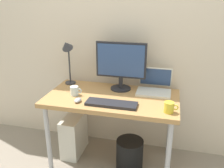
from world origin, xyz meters
TOP-DOWN VIEW (x-y plane):
  - ground_plane at (0.00, 0.00)m, footprint 6.00×6.00m
  - back_wall at (0.00, 0.38)m, footprint 4.40×0.04m
  - desk at (0.00, 0.00)m, footprint 1.21×0.65m
  - monitor at (0.04, 0.19)m, footprint 0.49×0.20m
  - laptop at (0.37, 0.21)m, footprint 0.32×0.29m
  - desk_lamp at (-0.51, 0.19)m, footprint 0.11×0.16m
  - keyboard at (0.04, -0.18)m, footprint 0.44×0.14m
  - mouse at (-0.26, -0.20)m, footprint 0.06×0.09m
  - coffee_mug at (0.52, -0.20)m, footprint 0.11×0.08m
  - glass_cup at (-0.34, -0.06)m, footprint 0.11×0.08m
  - computer_tower at (-0.43, 0.05)m, footprint 0.18×0.36m
  - wastebasket at (0.19, -0.05)m, footprint 0.26×0.26m

SIDE VIEW (x-z plane):
  - ground_plane at x=0.00m, z-range 0.00..0.00m
  - wastebasket at x=0.19m, z-range 0.00..0.30m
  - computer_tower at x=-0.43m, z-range 0.00..0.42m
  - desk at x=0.00m, z-range 0.29..1.01m
  - keyboard at x=0.04m, z-range 0.72..0.74m
  - mouse at x=-0.26m, z-range 0.72..0.75m
  - glass_cup at x=-0.34m, z-range 0.72..0.81m
  - coffee_mug at x=0.52m, z-range 0.72..0.81m
  - laptop at x=0.37m, z-range 0.67..0.89m
  - monitor at x=0.04m, z-range 0.75..1.22m
  - desk_lamp at x=-0.51m, z-range 0.82..1.30m
  - back_wall at x=0.00m, z-range 0.00..2.60m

